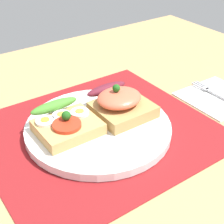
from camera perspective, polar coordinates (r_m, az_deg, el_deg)
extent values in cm
cube|color=tan|center=(62.27, -2.27, -4.62)|extent=(120.00, 90.00, 3.20)
cube|color=maroon|center=(61.23, -2.30, -3.31)|extent=(39.75, 35.40, 0.30)
cylinder|color=white|center=(60.72, -2.32, -2.64)|extent=(25.91, 25.91, 1.45)
cube|color=tan|center=(58.28, -7.39, -2.54)|extent=(10.20, 8.63, 2.01)
cylinder|color=red|center=(56.41, -7.48, -2.25)|extent=(4.84, 4.84, 0.60)
ellipsoid|color=#45882D|center=(60.84, -9.65, 1.03)|extent=(8.98, 2.20, 1.80)
sphere|color=#1E5919|center=(56.90, -7.68, -0.60)|extent=(1.60, 1.60, 1.60)
cylinder|color=white|center=(58.16, -11.12, -1.52)|extent=(3.26, 3.26, 0.50)
cylinder|color=yellow|center=(57.98, -11.16, -1.24)|extent=(1.47, 1.47, 0.16)
cylinder|color=white|center=(59.14, -8.44, -0.60)|extent=(3.26, 3.26, 0.50)
cylinder|color=yellow|center=(58.96, -8.47, -0.33)|extent=(1.47, 1.47, 0.16)
cylinder|color=white|center=(59.58, -5.42, -0.09)|extent=(3.26, 3.26, 0.50)
cylinder|color=yellow|center=(59.41, -5.43, 0.18)|extent=(1.47, 1.47, 0.16)
cube|color=tan|center=(62.59, 1.62, 0.53)|extent=(10.12, 9.08, 2.15)
ellipsoid|color=#ED6245|center=(61.36, 1.22, 2.38)|extent=(8.30, 7.27, 2.54)
ellipsoid|color=maroon|center=(65.07, -0.94, 3.90)|extent=(8.60, 2.20, 1.80)
sphere|color=#1E5919|center=(60.42, 0.73, 4.02)|extent=(1.40, 1.40, 1.40)
cube|color=white|center=(74.94, 17.27, 2.51)|extent=(13.85, 13.22, 0.60)
cube|color=#B7B7BC|center=(76.48, 15.43, 3.85)|extent=(1.50, 1.20, 0.32)
cube|color=#B7B7BC|center=(77.13, 14.01, 4.33)|extent=(0.32, 2.80, 0.32)
cube|color=#B7B7BC|center=(77.58, 14.34, 4.45)|extent=(0.32, 2.80, 0.32)
cube|color=#B7B7BC|center=(78.04, 14.66, 4.57)|extent=(0.32, 2.80, 0.32)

